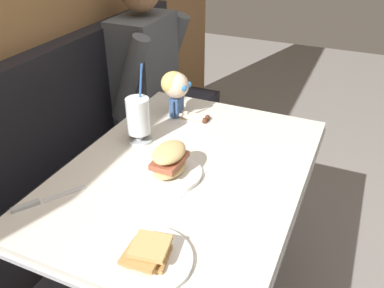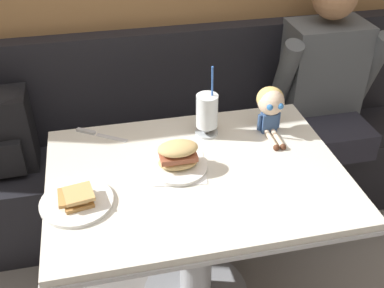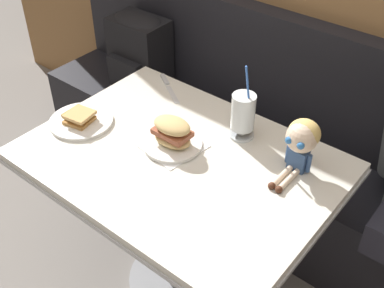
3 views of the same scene
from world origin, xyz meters
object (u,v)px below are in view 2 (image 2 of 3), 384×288
(milkshake_glass, at_px, (207,113))
(diner_patron, at_px, (324,81))
(toast_plate, at_px, (77,201))
(butter_knife, at_px, (93,133))
(sandwich_plate, at_px, (178,159))
(seated_doll, at_px, (271,104))

(milkshake_glass, distance_m, diner_patron, 0.78)
(toast_plate, height_order, butter_knife, toast_plate)
(toast_plate, relative_size, diner_patron, 0.31)
(sandwich_plate, bearing_deg, seated_doll, 22.86)
(milkshake_glass, height_order, sandwich_plate, milkshake_glass)
(toast_plate, xyz_separation_m, diner_patron, (1.23, 0.67, -0.01))
(milkshake_glass, height_order, diner_patron, diner_patron)
(toast_plate, bearing_deg, butter_knife, 80.61)
(sandwich_plate, xyz_separation_m, diner_patron, (0.86, 0.55, -0.04))
(milkshake_glass, distance_m, sandwich_plate, 0.27)
(milkshake_glass, bearing_deg, seated_doll, -7.70)
(milkshake_glass, height_order, butter_knife, milkshake_glass)
(diner_patron, bearing_deg, butter_knife, -168.44)
(diner_patron, bearing_deg, seated_doll, -139.68)
(seated_doll, bearing_deg, butter_knife, 169.53)
(butter_knife, bearing_deg, diner_patron, 11.56)
(toast_plate, distance_m, milkshake_glass, 0.64)
(toast_plate, distance_m, seated_doll, 0.86)
(toast_plate, relative_size, butter_knife, 1.20)
(milkshake_glass, relative_size, diner_patron, 0.39)
(sandwich_plate, relative_size, butter_knife, 1.08)
(seated_doll, distance_m, diner_patron, 0.59)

